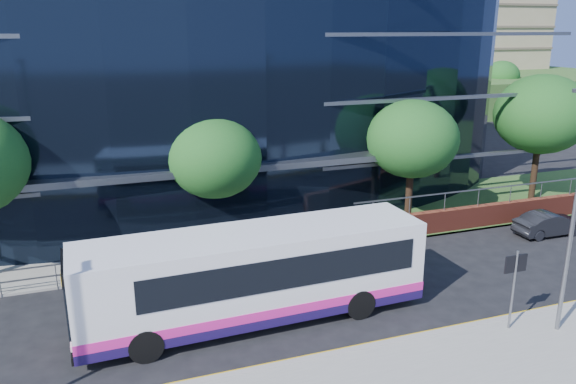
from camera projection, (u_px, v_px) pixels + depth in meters
name	position (u px, v px, depth m)	size (l,w,h in m)	color
ground	(367.00, 332.00, 19.02)	(200.00, 200.00, 0.00)	black
kerb	(382.00, 345.00, 18.09)	(80.00, 0.25, 0.16)	gray
yellow_line_outer	(379.00, 344.00, 18.30)	(80.00, 0.08, 0.01)	gold
yellow_line_inner	(377.00, 341.00, 18.43)	(80.00, 0.08, 0.01)	gold
far_forecourt	(150.00, 241.00, 27.00)	(50.00, 8.00, 0.10)	gray
glass_office	(156.00, 60.00, 34.30)	(44.00, 23.10, 16.00)	black
guard_railings	(109.00, 263.00, 22.52)	(24.00, 0.05, 1.10)	slate
apartment_block	(385.00, 18.00, 77.91)	(60.00, 42.00, 30.00)	#2D511E
street_sign	(515.00, 274.00, 18.43)	(0.85, 0.09, 2.80)	slate
tree_far_b	(215.00, 158.00, 25.44)	(4.29, 4.29, 6.05)	black
tree_far_c	(412.00, 139.00, 28.13)	(4.62, 4.62, 6.51)	black
tree_far_d	(542.00, 114.00, 31.76)	(5.28, 5.28, 7.44)	black
tree_dist_e	(395.00, 78.00, 61.63)	(4.62, 4.62, 6.51)	black
tree_dist_f	(502.00, 76.00, 68.70)	(4.29, 4.29, 6.05)	black
streetlight_east	(574.00, 208.00, 17.74)	(0.15, 0.77, 8.00)	slate
city_bus	(257.00, 274.00, 19.38)	(12.16, 3.12, 3.27)	silver
parked_car	(549.00, 224.00, 27.76)	(1.25, 3.59, 1.18)	black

